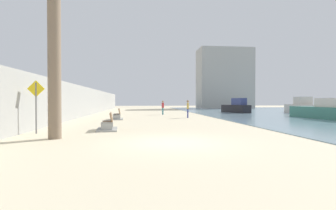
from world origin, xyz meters
The scene contains 12 objects.
ground_plane centered at (0.00, 18.00, 0.00)m, with size 120.00×120.00×0.00m, color beige.
seawall centered at (-7.50, 18.00, 1.59)m, with size 0.80×64.00×3.17m, color #9E9E99.
bench_near centered at (-3.06, 4.68, 0.23)m, with size 1.27×2.18×0.98m.
bench_far centered at (-3.30, 12.99, 0.23)m, with size 1.21×2.16×0.98m.
person_walking centered at (1.47, 20.39, 0.98)m, with size 0.26×0.51×1.69m.
person_standing centered at (3.36, 14.24, 1.02)m, with size 0.23×0.53×1.74m.
boat_mid_bay centered at (15.42, 11.12, 0.75)m, with size 1.98×7.69×1.87m.
boat_nearest centered at (33.31, 31.88, 0.67)m, with size 2.08×4.64×1.73m.
boat_outer centered at (11.97, 23.72, 0.79)m, with size 2.80×4.90×2.00m.
boat_far_right centered at (19.87, 21.32, 0.85)m, with size 2.69×4.38×2.16m.
pedestrian_sign centered at (-6.43, 3.44, 1.67)m, with size 0.85×0.08×2.68m.
harbor_building centered at (17.88, 46.00, 6.75)m, with size 12.00×6.00×13.50m, color #9E9E99.
Camera 1 is at (-1.22, -9.83, 1.64)m, focal length 26.90 mm.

